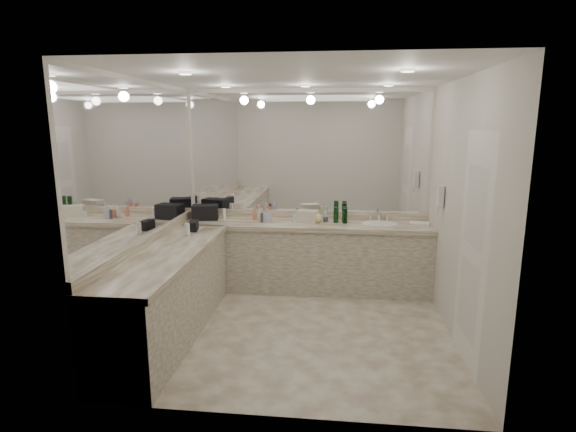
# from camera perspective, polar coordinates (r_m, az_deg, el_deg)

# --- Properties ---
(floor) EXTENTS (3.20, 3.20, 0.00)m
(floor) POSITION_cam_1_polar(r_m,az_deg,el_deg) (4.97, 1.21, -14.03)
(floor) COLOR beige
(floor) RESTS_ON ground
(ceiling) EXTENTS (3.20, 3.20, 0.00)m
(ceiling) POSITION_cam_1_polar(r_m,az_deg,el_deg) (4.50, 1.36, 17.33)
(ceiling) COLOR white
(ceiling) RESTS_ON floor
(wall_back) EXTENTS (3.20, 0.02, 2.60)m
(wall_back) POSITION_cam_1_polar(r_m,az_deg,el_deg) (6.04, 2.50, 3.51)
(wall_back) COLOR beige
(wall_back) RESTS_ON floor
(wall_left) EXTENTS (0.02, 3.00, 2.60)m
(wall_left) POSITION_cam_1_polar(r_m,az_deg,el_deg) (4.96, -17.48, 1.19)
(wall_left) COLOR beige
(wall_left) RESTS_ON floor
(wall_right) EXTENTS (0.02, 3.00, 2.60)m
(wall_right) POSITION_cam_1_polar(r_m,az_deg,el_deg) (4.71, 21.08, 0.40)
(wall_right) COLOR beige
(wall_right) RESTS_ON floor
(vanity_back_base) EXTENTS (3.20, 0.60, 0.84)m
(vanity_back_base) POSITION_cam_1_polar(r_m,az_deg,el_deg) (5.94, 2.24, -5.34)
(vanity_back_base) COLOR beige
(vanity_back_base) RESTS_ON floor
(vanity_back_top) EXTENTS (3.20, 0.64, 0.06)m
(vanity_back_top) POSITION_cam_1_polar(r_m,az_deg,el_deg) (5.81, 2.26, -1.12)
(vanity_back_top) COLOR beige
(vanity_back_top) RESTS_ON vanity_back_base
(vanity_left_base) EXTENTS (0.60, 2.40, 0.84)m
(vanity_left_base) POSITION_cam_1_polar(r_m,az_deg,el_deg) (4.81, -14.94, -9.88)
(vanity_left_base) COLOR beige
(vanity_left_base) RESTS_ON floor
(vanity_left_top) EXTENTS (0.64, 2.42, 0.06)m
(vanity_left_top) POSITION_cam_1_polar(r_m,az_deg,el_deg) (4.67, -15.12, -4.74)
(vanity_left_top) COLOR beige
(vanity_left_top) RESTS_ON vanity_left_base
(backsplash_back) EXTENTS (3.20, 0.04, 0.10)m
(backsplash_back) POSITION_cam_1_polar(r_m,az_deg,el_deg) (6.08, 2.46, 0.21)
(backsplash_back) COLOR beige
(backsplash_back) RESTS_ON vanity_back_top
(backsplash_left) EXTENTS (0.04, 3.00, 0.10)m
(backsplash_left) POSITION_cam_1_polar(r_m,az_deg,el_deg) (5.02, -17.03, -2.75)
(backsplash_left) COLOR beige
(backsplash_left) RESTS_ON vanity_left_top
(mirror_back) EXTENTS (3.12, 0.01, 1.55)m
(mirror_back) POSITION_cam_1_polar(r_m,az_deg,el_deg) (5.98, 2.53, 8.00)
(mirror_back) COLOR white
(mirror_back) RESTS_ON wall_back
(mirror_left) EXTENTS (0.01, 2.92, 1.55)m
(mirror_left) POSITION_cam_1_polar(r_m,az_deg,el_deg) (4.89, -17.69, 6.66)
(mirror_left) COLOR white
(mirror_left) RESTS_ON wall_left
(sink) EXTENTS (0.44, 0.44, 0.03)m
(sink) POSITION_cam_1_polar(r_m,az_deg,el_deg) (5.83, 11.63, -1.06)
(sink) COLOR white
(sink) RESTS_ON vanity_back_top
(faucet) EXTENTS (0.24, 0.16, 0.14)m
(faucet) POSITION_cam_1_polar(r_m,az_deg,el_deg) (6.02, 11.48, 0.07)
(faucet) COLOR silver
(faucet) RESTS_ON vanity_back_top
(wall_phone) EXTENTS (0.06, 0.10, 0.24)m
(wall_phone) POSITION_cam_1_polar(r_m,az_deg,el_deg) (5.36, 18.78, 2.39)
(wall_phone) COLOR white
(wall_phone) RESTS_ON wall_right
(door) EXTENTS (0.02, 0.82, 2.10)m
(door) POSITION_cam_1_polar(r_m,az_deg,el_deg) (4.29, 22.34, -4.17)
(door) COLOR white
(door) RESTS_ON wall_right
(black_toiletry_bag) EXTENTS (0.37, 0.28, 0.19)m
(black_toiletry_bag) POSITION_cam_1_polar(r_m,az_deg,el_deg) (6.07, -10.47, 0.45)
(black_toiletry_bag) COLOR black
(black_toiletry_bag) RESTS_ON vanity_back_top
(black_bag_spill) EXTENTS (0.13, 0.22, 0.11)m
(black_bag_spill) POSITION_cam_1_polar(r_m,az_deg,el_deg) (5.47, -11.90, -1.27)
(black_bag_spill) COLOR black
(black_bag_spill) RESTS_ON vanity_left_top
(cream_cosmetic_case) EXTENTS (0.30, 0.23, 0.15)m
(cream_cosmetic_case) POSITION_cam_1_polar(r_m,az_deg,el_deg) (5.84, 2.49, 0.00)
(cream_cosmetic_case) COLOR beige
(cream_cosmetic_case) RESTS_ON vanity_back_top
(hand_towel) EXTENTS (0.27, 0.21, 0.04)m
(hand_towel) POSITION_cam_1_polar(r_m,az_deg,el_deg) (5.87, 16.34, -0.96)
(hand_towel) COLOR white
(hand_towel) RESTS_ON vanity_back_top
(lotion_left) EXTENTS (0.06, 0.06, 0.13)m
(lotion_left) POSITION_cam_1_polar(r_m,az_deg,el_deg) (5.25, -12.68, -1.70)
(lotion_left) COLOR white
(lotion_left) RESTS_ON vanity_left_top
(soap_bottle_a) EXTENTS (0.09, 0.09, 0.19)m
(soap_bottle_a) POSITION_cam_1_polar(r_m,az_deg,el_deg) (5.91, -3.67, 0.33)
(soap_bottle_a) COLOR silver
(soap_bottle_a) RESTS_ON vanity_back_top
(soap_bottle_b) EXTENTS (0.11, 0.11, 0.19)m
(soap_bottle_b) POSITION_cam_1_polar(r_m,az_deg,el_deg) (5.81, -2.65, 0.11)
(soap_bottle_b) COLOR #B8B5D0
(soap_bottle_b) RESTS_ON vanity_back_top
(soap_bottle_c) EXTENTS (0.15, 0.15, 0.17)m
(soap_bottle_c) POSITION_cam_1_polar(r_m,az_deg,el_deg) (5.79, 3.72, -0.01)
(soap_bottle_c) COLOR beige
(soap_bottle_c) RESTS_ON vanity_back_top
(green_bottle_0) EXTENTS (0.07, 0.07, 0.19)m
(green_bottle_0) POSITION_cam_1_polar(r_m,az_deg,el_deg) (5.93, 7.21, 0.26)
(green_bottle_0) COLOR #144D1E
(green_bottle_0) RESTS_ON vanity_back_top
(green_bottle_1) EXTENTS (0.06, 0.06, 0.19)m
(green_bottle_1) POSITION_cam_1_polar(r_m,az_deg,el_deg) (5.79, 7.25, 0.02)
(green_bottle_1) COLOR #144D1E
(green_bottle_1) RESTS_ON vanity_back_top
(green_bottle_2) EXTENTS (0.07, 0.07, 0.20)m
(green_bottle_2) POSITION_cam_1_polar(r_m,az_deg,el_deg) (5.82, 6.12, 0.14)
(green_bottle_2) COLOR #144D1E
(green_bottle_2) RESTS_ON vanity_back_top
(amenity_bottle_0) EXTENTS (0.04, 0.04, 0.13)m
(amenity_bottle_0) POSITION_cam_1_polar(r_m,az_deg,el_deg) (5.80, -3.33, -0.22)
(amenity_bottle_0) COLOR #3F3F4C
(amenity_bottle_0) RESTS_ON vanity_back_top
(amenity_bottle_1) EXTENTS (0.06, 0.06, 0.09)m
(amenity_bottle_1) POSITION_cam_1_polar(r_m,az_deg,el_deg) (5.84, 0.82, -0.30)
(amenity_bottle_1) COLOR silver
(amenity_bottle_1) RESTS_ON vanity_back_top
(amenity_bottle_2) EXTENTS (0.05, 0.05, 0.06)m
(amenity_bottle_2) POSITION_cam_1_polar(r_m,az_deg,el_deg) (6.14, -9.37, -0.01)
(amenity_bottle_2) COLOR #9966B2
(amenity_bottle_2) RESTS_ON vanity_back_top
(amenity_bottle_3) EXTENTS (0.05, 0.05, 0.14)m
(amenity_bottle_3) POSITION_cam_1_polar(r_m,az_deg,el_deg) (6.01, -4.28, 0.26)
(amenity_bottle_3) COLOR #E57F66
(amenity_bottle_3) RESTS_ON vanity_back_top
(amenity_bottle_4) EXTENTS (0.06, 0.06, 0.10)m
(amenity_bottle_4) POSITION_cam_1_polar(r_m,az_deg,el_deg) (5.91, -3.08, -0.10)
(amenity_bottle_4) COLOR #E57F66
(amenity_bottle_4) RESTS_ON vanity_back_top
(amenity_bottle_5) EXTENTS (0.06, 0.06, 0.06)m
(amenity_bottle_5) POSITION_cam_1_polar(r_m,az_deg,el_deg) (5.86, 4.81, -0.45)
(amenity_bottle_5) COLOR #3F3F4C
(amenity_bottle_5) RESTS_ON vanity_back_top
(amenity_bottle_6) EXTENTS (0.05, 0.05, 0.13)m
(amenity_bottle_6) POSITION_cam_1_polar(r_m,az_deg,el_deg) (5.92, 4.75, 0.03)
(amenity_bottle_6) COLOR silver
(amenity_bottle_6) RESTS_ON vanity_back_top
(amenity_bottle_7) EXTENTS (0.05, 0.05, 0.14)m
(amenity_bottle_7) POSITION_cam_1_polar(r_m,az_deg,el_deg) (6.04, -8.13, 0.25)
(amenity_bottle_7) COLOR white
(amenity_bottle_7) RESTS_ON vanity_back_top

